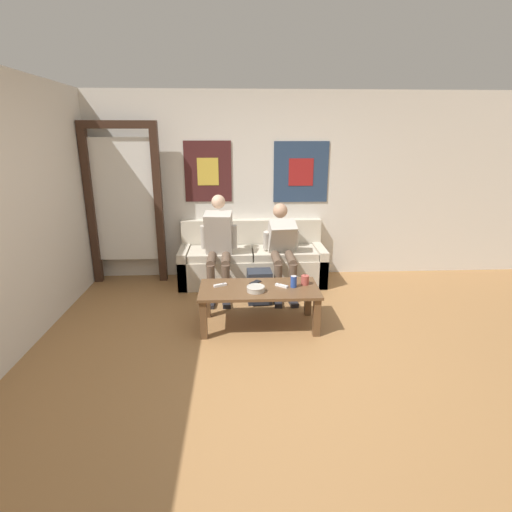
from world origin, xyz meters
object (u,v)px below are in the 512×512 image
couch (252,262)px  ceramic_bowl (256,288)px  drink_can_blue (294,282)px  cell_phone (255,282)px  person_seated_teen (282,246)px  pillar_candle (305,280)px  game_controller_near_left (220,285)px  backpack (259,287)px  person_seated_adult (219,243)px  game_controller_near_right (282,286)px  coffee_table (259,294)px

couch → ceramic_bowl: (-0.02, -1.46, 0.19)m
drink_can_blue → cell_phone: bearing=159.5°
person_seated_teen → couch: bearing=137.8°
pillar_candle → game_controller_near_left: bearing=-179.4°
couch → game_controller_near_left: size_ratio=13.65×
backpack → game_controller_near_left: 0.77m
person_seated_adult → cell_phone: 0.97m
game_controller_near_right → cell_phone: 0.30m
person_seated_adult → ceramic_bowl: person_seated_adult is taller
couch → ceramic_bowl: size_ratio=10.42×
person_seated_adult → cell_phone: person_seated_adult is taller
person_seated_teen → backpack: (-0.31, -0.39, -0.42)m
drink_can_blue → game_controller_near_left: 0.78m
person_seated_adult → drink_can_blue: 1.30m
game_controller_near_right → drink_can_blue: bearing=-6.8°
couch → coffee_table: size_ratio=1.58×
ceramic_bowl → drink_can_blue: size_ratio=1.53×
pillar_candle → drink_can_blue: size_ratio=0.90×
backpack → couch: bearing=94.6°
game_controller_near_left → game_controller_near_right: same height
pillar_candle → game_controller_near_right: 0.27m
drink_can_blue → person_seated_teen: bearing=90.5°
ceramic_bowl → drink_can_blue: 0.42m
couch → person_seated_adult: person_seated_adult is taller
game_controller_near_right → pillar_candle: bearing=12.9°
person_seated_adult → game_controller_near_right: (0.70, -0.98, -0.22)m
ceramic_bowl → cell_phone: bearing=88.2°
couch → cell_phone: bearing=-90.7°
person_seated_adult → game_controller_near_left: bearing=-87.1°
drink_can_blue → backpack: bearing=117.1°
game_controller_near_left → ceramic_bowl: bearing=-24.2°
backpack → person_seated_teen: bearing=51.4°
couch → backpack: (0.06, -0.73, -0.09)m
couch → pillar_candle: couch is taller
game_controller_near_right → ceramic_bowl: bearing=-157.2°
backpack → pillar_candle: (0.46, -0.56, 0.29)m
person_seated_teen → coffee_table: bearing=-109.1°
person_seated_teen → drink_can_blue: person_seated_teen is taller
ceramic_bowl → person_seated_teen: bearing=70.7°
person_seated_adult → game_controller_near_right: size_ratio=9.32×
game_controller_near_right → cell_phone: (-0.27, 0.13, -0.01)m
cell_phone → person_seated_adult: bearing=116.7°
backpack → game_controller_near_right: (0.20, -0.61, 0.26)m
pillar_candle → drink_can_blue: (-0.13, -0.07, 0.01)m
ceramic_bowl → pillar_candle: pillar_candle is taller
game_controller_near_left → cell_phone: (0.38, 0.08, -0.01)m
couch → person_seated_teen: (0.37, -0.34, 0.33)m
backpack → game_controller_near_left: size_ratio=2.78×
coffee_table → pillar_candle: 0.52m
game_controller_near_left → person_seated_teen: bearing=51.4°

